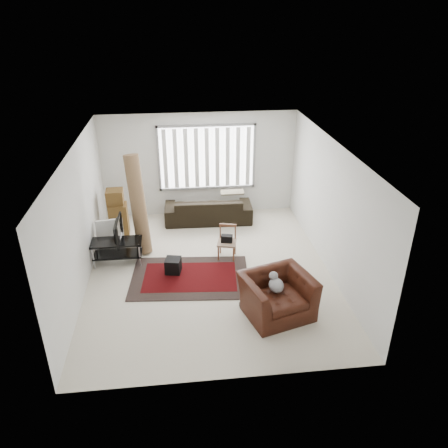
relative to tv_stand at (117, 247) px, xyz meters
The scene contains 11 objects.
room 2.41m from the tv_stand, ahead, with size 6.00×6.02×2.71m.
persian_rug 1.75m from the tv_stand, 26.98° to the right, with size 2.53×1.80×0.02m.
tv_stand is the anchor object (origin of this frame).
tv 0.40m from the tv_stand, 90.00° to the right, with size 0.87×0.11×0.50m, color black.
subwoofer 1.32m from the tv_stand, 24.54° to the right, with size 0.31×0.31×0.31m, color black.
moving_boxes 1.34m from the tv_stand, 94.49° to the left, with size 0.49×0.46×1.17m.
white_flatpack 0.57m from the tv_stand, 110.46° to the left, with size 0.60×0.09×0.77m, color silver.
rolled_rug 1.03m from the tv_stand, 48.21° to the left, with size 0.33×0.33×2.22m, color brown.
sofa 2.83m from the tv_stand, 41.26° to the left, with size 2.22×0.96×0.86m, color black.
side_chair 2.38m from the tv_stand, ahead, with size 0.48×0.48×0.74m.
armchair 3.70m from the tv_stand, 34.92° to the right, with size 1.43×1.33×0.88m.
Camera 1 is at (-0.60, -7.80, 5.03)m, focal length 35.00 mm.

